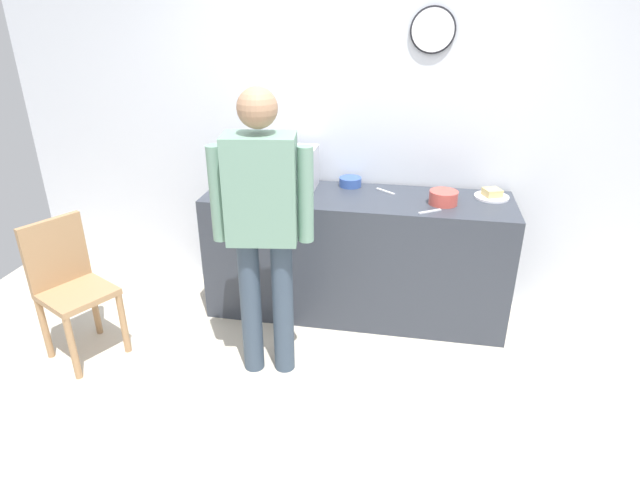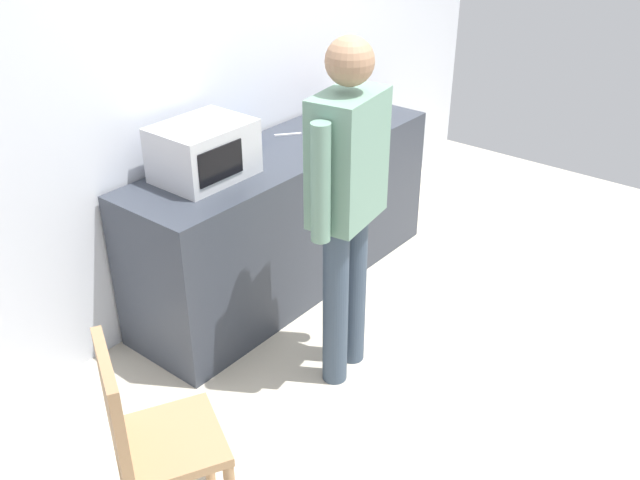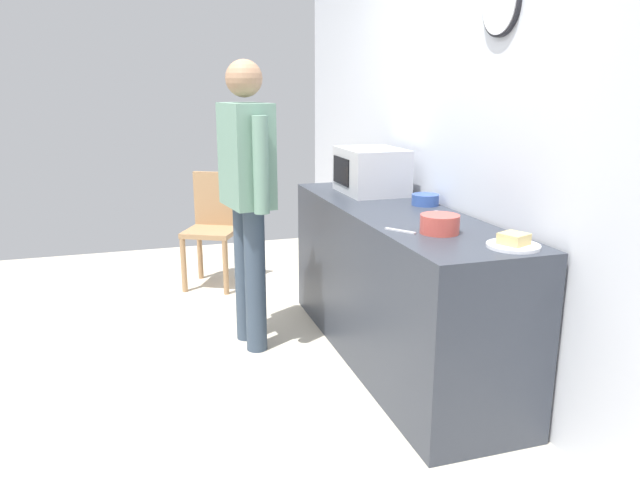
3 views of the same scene
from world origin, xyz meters
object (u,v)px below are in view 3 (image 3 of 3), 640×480
object	(u,v)px
microwave	(371,171)
fork_utensil	(400,231)
wooden_chair	(214,223)
sandwich_plate	(513,243)
person_standing	(247,184)
spoon_utensil	(434,214)
cereal_bowl	(425,200)
salad_bowl	(440,224)

from	to	relation	value
microwave	fork_utensil	xyz separation A→B (m)	(1.07, -0.27, -0.15)
microwave	wooden_chair	xyz separation A→B (m)	(-1.20, -0.92, -0.56)
microwave	sandwich_plate	world-z (taller)	microwave
microwave	sandwich_plate	xyz separation A→B (m)	(1.50, 0.08, -0.13)
sandwich_plate	person_standing	world-z (taller)	person_standing
sandwich_plate	spoon_utensil	distance (m)	0.74
cereal_bowl	wooden_chair	bearing A→B (deg)	-147.57
microwave	salad_bowl	distance (m)	1.17
fork_utensil	person_standing	xyz separation A→B (m)	(-0.96, -0.59, 0.11)
sandwich_plate	wooden_chair	distance (m)	2.91
microwave	cereal_bowl	world-z (taller)	microwave
spoon_utensil	wooden_chair	distance (m)	2.23
sandwich_plate	salad_bowl	xyz separation A→B (m)	(-0.34, -0.19, 0.02)
sandwich_plate	salad_bowl	size ratio (longest dim) A/B	1.23
spoon_utensil	person_standing	distance (m)	1.14
salad_bowl	cereal_bowl	distance (m)	0.72
salad_bowl	microwave	bearing A→B (deg)	174.83
sandwich_plate	fork_utensil	world-z (taller)	sandwich_plate
sandwich_plate	salad_bowl	bearing A→B (deg)	-151.16
microwave	wooden_chair	bearing A→B (deg)	-142.56
cereal_bowl	person_standing	distance (m)	1.09
cereal_bowl	salad_bowl	bearing A→B (deg)	-21.41
cereal_bowl	fork_utensil	world-z (taller)	cereal_bowl
sandwich_plate	wooden_chair	xyz separation A→B (m)	(-2.70, -1.00, -0.43)
sandwich_plate	fork_utensil	size ratio (longest dim) A/B	1.40
salad_bowl	wooden_chair	xyz separation A→B (m)	(-2.36, -0.81, -0.46)
sandwich_plate	fork_utensil	bearing A→B (deg)	-140.15
salad_bowl	fork_utensil	size ratio (longest dim) A/B	1.13
microwave	sandwich_plate	size ratio (longest dim) A/B	2.10
wooden_chair	sandwich_plate	bearing A→B (deg)	20.28
microwave	wooden_chair	world-z (taller)	microwave
wooden_chair	cereal_bowl	bearing A→B (deg)	32.43
microwave	spoon_utensil	distance (m)	0.78
sandwich_plate	wooden_chair	bearing A→B (deg)	-159.72
cereal_bowl	spoon_utensil	xyz separation A→B (m)	(0.27, -0.08, -0.03)
salad_bowl	spoon_utensil	world-z (taller)	salad_bowl
salad_bowl	fork_utensil	distance (m)	0.20
wooden_chair	salad_bowl	bearing A→B (deg)	18.96
sandwich_plate	microwave	bearing A→B (deg)	-176.88
microwave	person_standing	xyz separation A→B (m)	(0.12, -0.86, -0.03)
fork_utensil	wooden_chair	world-z (taller)	fork_utensil
cereal_bowl	spoon_utensil	distance (m)	0.28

